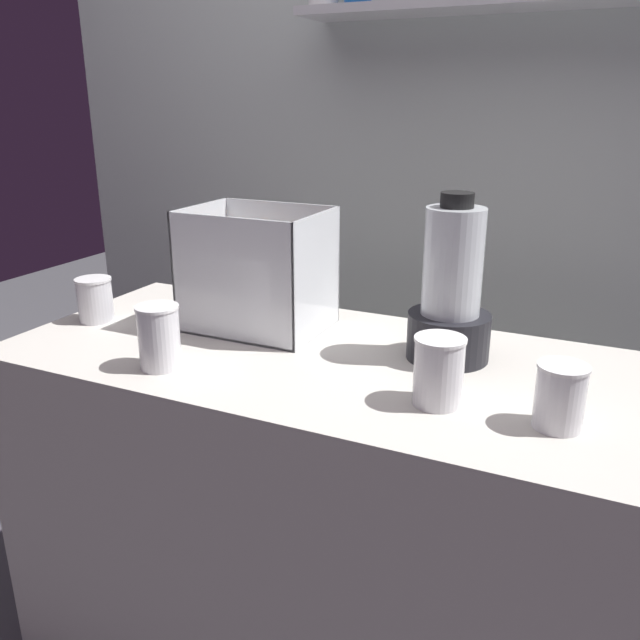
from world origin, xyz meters
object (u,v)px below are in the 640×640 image
object	(u,v)px
carrot_display_bin	(260,292)
juice_cup_pomegranate_far_left	(95,302)
juice_cup_orange_right	(559,401)
juice_cup_carrot_middle	(438,374)
juice_cup_mango_left	(159,341)
blender_pitcher	(451,297)

from	to	relation	value
carrot_display_bin	juice_cup_pomegranate_far_left	distance (m)	0.42
juice_cup_orange_right	juice_cup_carrot_middle	bearing A→B (deg)	179.59
carrot_display_bin	juice_cup_orange_right	xyz separation A→B (m)	(0.71, -0.23, -0.04)
juice_cup_carrot_middle	carrot_display_bin	bearing A→B (deg)	155.52
juice_cup_pomegranate_far_left	juice_cup_carrot_middle	bearing A→B (deg)	-6.12
juice_cup_pomegranate_far_left	juice_cup_orange_right	distance (m)	1.11
juice_cup_mango_left	juice_cup_orange_right	xyz separation A→B (m)	(0.77, 0.08, -0.01)
blender_pitcher	juice_cup_pomegranate_far_left	distance (m)	0.87
juice_cup_pomegranate_far_left	juice_cup_carrot_middle	size ratio (longest dim) A/B	0.85
juice_cup_pomegranate_far_left	juice_cup_carrot_middle	xyz separation A→B (m)	(0.90, -0.10, 0.01)
carrot_display_bin	blender_pitcher	distance (m)	0.46
juice_cup_pomegranate_far_left	juice_cup_mango_left	distance (m)	0.38
carrot_display_bin	juice_cup_carrot_middle	xyz separation A→B (m)	(0.50, -0.23, -0.03)
juice_cup_mango_left	juice_cup_carrot_middle	world-z (taller)	juice_cup_mango_left
juice_cup_pomegranate_far_left	juice_cup_carrot_middle	world-z (taller)	juice_cup_carrot_middle
carrot_display_bin	juice_cup_pomegranate_far_left	xyz separation A→B (m)	(-0.40, -0.13, -0.04)
blender_pitcher	juice_cup_carrot_middle	bearing A→B (deg)	-79.84
carrot_display_bin	juice_cup_pomegranate_far_left	size ratio (longest dim) A/B	2.92
carrot_display_bin	juice_cup_carrot_middle	world-z (taller)	carrot_display_bin
carrot_display_bin	juice_cup_mango_left	size ratio (longest dim) A/B	2.39
carrot_display_bin	juice_cup_carrot_middle	distance (m)	0.55
juice_cup_mango_left	juice_cup_carrot_middle	bearing A→B (deg)	7.83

